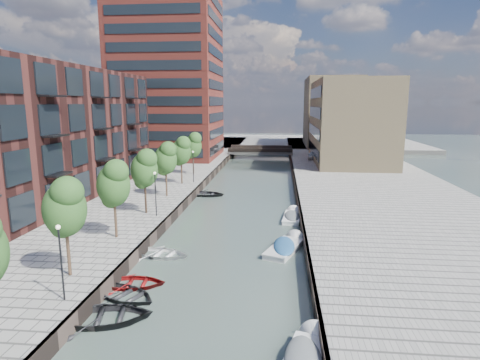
# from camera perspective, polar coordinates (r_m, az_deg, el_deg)

# --- Properties ---
(water) EXTENTS (300.00, 300.00, 0.00)m
(water) POSITION_cam_1_polar(r_m,az_deg,el_deg) (51.96, 1.19, -1.55)
(water) COLOR #38473F
(water) RESTS_ON ground
(quay_right) EXTENTS (20.00, 140.00, 1.00)m
(quay_right) POSITION_cam_1_polar(r_m,az_deg,el_deg) (53.07, 18.68, -1.32)
(quay_right) COLOR gray
(quay_right) RESTS_ON ground
(quay_wall_left) EXTENTS (0.25, 140.00, 1.00)m
(quay_wall_left) POSITION_cam_1_polar(r_m,az_deg,el_deg) (52.68, -5.44, -0.87)
(quay_wall_left) COLOR #332823
(quay_wall_left) RESTS_ON ground
(quay_wall_right) EXTENTS (0.25, 140.00, 1.00)m
(quay_wall_right) POSITION_cam_1_polar(r_m,az_deg,el_deg) (51.74, 7.94, -1.14)
(quay_wall_right) COLOR #332823
(quay_wall_right) RESTS_ON ground
(far_closure) EXTENTS (80.00, 40.00, 1.00)m
(far_closure) POSITION_cam_1_polar(r_m,az_deg,el_deg) (111.16, 3.67, 5.38)
(far_closure) COLOR gray
(far_closure) RESTS_ON ground
(apartment_block) EXTENTS (8.00, 38.00, 14.00)m
(apartment_block) POSITION_cam_1_polar(r_m,az_deg,el_deg) (47.25, -24.95, 6.00)
(apartment_block) COLOR black
(apartment_block) RESTS_ON quay_left
(tower) EXTENTS (18.00, 18.00, 30.00)m
(tower) POSITION_cam_1_polar(r_m,az_deg,el_deg) (78.58, -10.09, 14.25)
(tower) COLOR maroon
(tower) RESTS_ON quay_left
(tan_block_near) EXTENTS (12.00, 25.00, 14.00)m
(tan_block_near) POSITION_cam_1_polar(r_m,az_deg,el_deg) (73.63, 15.27, 8.04)
(tan_block_near) COLOR tan
(tan_block_near) RESTS_ON quay_right
(tan_block_far) EXTENTS (12.00, 20.00, 16.00)m
(tan_block_far) POSITION_cam_1_polar(r_m,az_deg,el_deg) (99.32, 12.85, 9.38)
(tan_block_far) COLOR tan
(tan_block_far) RESTS_ON quay_right
(bridge) EXTENTS (13.00, 6.00, 1.30)m
(bridge) POSITION_cam_1_polar(r_m,az_deg,el_deg) (83.25, 2.95, 4.14)
(bridge) COLOR gray
(bridge) RESTS_ON ground
(tree_1) EXTENTS (2.50, 2.50, 5.95)m
(tree_1) POSITION_cam_1_polar(r_m,az_deg,el_deg) (25.63, -23.70, -3.38)
(tree_1) COLOR #382619
(tree_1) RESTS_ON quay_left
(tree_2) EXTENTS (2.50, 2.50, 5.95)m
(tree_2) POSITION_cam_1_polar(r_m,az_deg,el_deg) (31.75, -17.57, -0.34)
(tree_2) COLOR #382619
(tree_2) RESTS_ON quay_left
(tree_3) EXTENTS (2.50, 2.50, 5.95)m
(tree_3) POSITION_cam_1_polar(r_m,az_deg,el_deg) (38.17, -13.46, 1.70)
(tree_3) COLOR #382619
(tree_3) RESTS_ON quay_left
(tree_4) EXTENTS (2.50, 2.50, 5.95)m
(tree_4) POSITION_cam_1_polar(r_m,az_deg,el_deg) (44.76, -10.55, 3.14)
(tree_4) COLOR #382619
(tree_4) RESTS_ON quay_left
(tree_5) EXTENTS (2.50, 2.50, 5.95)m
(tree_5) POSITION_cam_1_polar(r_m,az_deg,el_deg) (51.47, -8.38, 4.21)
(tree_5) COLOR #382619
(tree_5) RESTS_ON quay_left
(tree_6) EXTENTS (2.50, 2.50, 5.95)m
(tree_6) POSITION_cam_1_polar(r_m,az_deg,el_deg) (58.24, -6.71, 5.02)
(tree_6) COLOR #382619
(tree_6) RESTS_ON quay_left
(lamp_0) EXTENTS (0.24, 0.24, 4.12)m
(lamp_0) POSITION_cam_1_polar(r_m,az_deg,el_deg) (23.02, -24.16, -9.66)
(lamp_0) COLOR black
(lamp_0) RESTS_ON quay_left
(lamp_1) EXTENTS (0.24, 0.24, 4.12)m
(lamp_1) POSITION_cam_1_polar(r_m,az_deg,el_deg) (37.15, -11.95, -1.30)
(lamp_1) COLOR black
(lamp_1) RESTS_ON quay_left
(lamp_2) EXTENTS (0.24, 0.24, 4.12)m
(lamp_2) POSITION_cam_1_polar(r_m,az_deg,el_deg) (52.37, -6.68, 2.39)
(lamp_2) COLOR black
(lamp_2) RESTS_ON quay_left
(sloop_0) EXTENTS (5.02, 4.44, 0.86)m
(sloop_0) POSITION_cam_1_polar(r_m,az_deg,el_deg) (25.38, -15.96, -15.79)
(sloop_0) COLOR black
(sloop_0) RESTS_ON ground
(sloop_1) EXTENTS (5.64, 4.59, 1.03)m
(sloop_1) POSITION_cam_1_polar(r_m,az_deg,el_deg) (23.29, -18.61, -18.53)
(sloop_1) COLOR black
(sloop_1) RESTS_ON ground
(sloop_2) EXTENTS (4.32, 3.30, 0.83)m
(sloop_2) POSITION_cam_1_polar(r_m,az_deg,el_deg) (26.69, -14.92, -14.35)
(sloop_2) COLOR maroon
(sloop_2) RESTS_ON ground
(sloop_3) EXTENTS (4.73, 3.74, 0.89)m
(sloop_3) POSITION_cam_1_polar(r_m,az_deg,el_deg) (30.92, -11.15, -10.59)
(sloop_3) COLOR white
(sloop_3) RESTS_ON ground
(sloop_4) EXTENTS (4.90, 3.75, 0.94)m
(sloop_4) POSITION_cam_1_polar(r_m,az_deg,el_deg) (49.43, -4.84, -2.24)
(sloop_4) COLOR black
(sloop_4) RESTS_ON ground
(motorboat_3) EXTENTS (3.40, 5.40, 1.70)m
(motorboat_3) POSITION_cam_1_polar(r_m,az_deg,el_deg) (31.81, 6.59, -9.42)
(motorboat_3) COLOR silver
(motorboat_3) RESTS_ON ground
(motorboat_4) EXTENTS (2.04, 4.71, 1.52)m
(motorboat_4) POSITION_cam_1_polar(r_m,az_deg,el_deg) (40.04, 7.46, -5.18)
(motorboat_4) COLOR white
(motorboat_4) RESTS_ON ground
(car) EXTENTS (2.13, 4.30, 1.41)m
(car) POSITION_cam_1_polar(r_m,az_deg,el_deg) (74.93, 10.33, 3.46)
(car) COLOR #9FA3A4
(car) RESTS_ON quay_right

